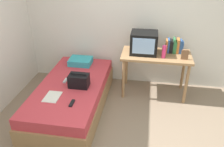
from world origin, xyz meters
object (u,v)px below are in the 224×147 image
at_px(bed, 72,96).
at_px(remote_dark, 72,103).
at_px(handbag, 79,81).
at_px(remote_silver, 65,81).
at_px(water_bottle, 164,52).
at_px(book_row, 174,46).
at_px(tv, 144,43).
at_px(pillow, 81,61).
at_px(magazine, 52,97).
at_px(desk, 156,59).
at_px(picture_frame, 185,55).

height_order(bed, remote_dark, remote_dark).
height_order(handbag, remote_silver, handbag).
bearing_deg(water_bottle, book_row, 55.94).
xyz_separation_m(bed, tv, (1.08, 0.70, 0.72)).
bearing_deg(bed, water_bottle, 21.16).
distance_m(pillow, remote_silver, 0.65).
relative_size(pillow, magazine, 1.38).
relative_size(water_bottle, magazine, 0.72).
relative_size(tv, handbag, 1.47).
xyz_separation_m(desk, water_bottle, (0.11, -0.13, 0.20)).
height_order(tv, magazine, tv).
relative_size(water_bottle, handbag, 0.70).
height_order(bed, book_row, book_row).
distance_m(bed, desk, 1.53).
relative_size(desk, tv, 2.64).
height_order(tv, book_row, tv).
xyz_separation_m(tv, magazine, (-1.22, -1.10, -0.48)).
bearing_deg(pillow, remote_silver, -95.68).
distance_m(bed, remote_dark, 0.60).
relative_size(bed, handbag, 6.67).
height_order(picture_frame, pillow, picture_frame).
distance_m(handbag, remote_silver, 0.30).
xyz_separation_m(water_bottle, book_row, (0.18, 0.26, 0.01)).
bearing_deg(bed, book_row, 26.96).
relative_size(bed, desk, 1.72).
distance_m(bed, remote_silver, 0.27).
xyz_separation_m(desk, pillow, (-1.35, 0.03, -0.16)).
bearing_deg(book_row, desk, -155.14).
height_order(book_row, picture_frame, book_row).
relative_size(picture_frame, remote_silver, 1.13).
xyz_separation_m(tv, picture_frame, (0.66, -0.17, -0.10)).
bearing_deg(desk, remote_dark, -133.23).
distance_m(pillow, magazine, 1.11).
bearing_deg(magazine, book_row, 34.86).
bearing_deg(book_row, bed, -153.04).
height_order(picture_frame, remote_dark, picture_frame).
bearing_deg(magazine, desk, 36.60).
bearing_deg(remote_dark, magazine, 160.78).
bearing_deg(handbag, desk, 32.41).
bearing_deg(remote_silver, water_bottle, 17.67).
distance_m(picture_frame, pillow, 1.82).
distance_m(book_row, remote_silver, 1.90).
bearing_deg(remote_dark, book_row, 43.27).
distance_m(picture_frame, remote_silver, 1.94).
height_order(water_bottle, magazine, water_bottle).
distance_m(tv, picture_frame, 0.69).
bearing_deg(pillow, picture_frame, -5.75).
bearing_deg(handbag, bed, 159.79).
bearing_deg(desk, remote_silver, -156.53).
height_order(book_row, handbag, book_row).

